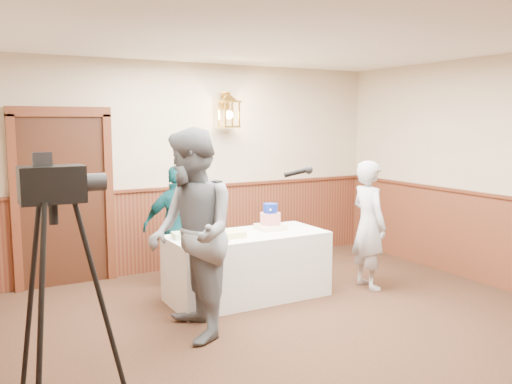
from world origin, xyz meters
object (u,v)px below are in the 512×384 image
(tiered_cake, at_px, (270,219))
(sheet_cake_yellow, at_px, (229,235))
(display_table, at_px, (248,266))
(interviewer, at_px, (192,234))
(sheet_cake_green, at_px, (185,235))
(baker, at_px, (369,225))
(tv_camera_rig, at_px, (58,302))
(assistant_p, at_px, (179,226))

(tiered_cake, height_order, sheet_cake_yellow, tiered_cake)
(display_table, relative_size, sheet_cake_yellow, 5.64)
(display_table, height_order, interviewer, interviewer)
(tiered_cake, relative_size, sheet_cake_green, 1.17)
(sheet_cake_yellow, bearing_deg, display_table, 15.98)
(baker, xyz_separation_m, tv_camera_rig, (-3.75, -1.10, -0.00))
(assistant_p, relative_size, tv_camera_rig, 0.86)
(sheet_cake_yellow, height_order, baker, baker)
(tiered_cake, height_order, baker, baker)
(sheet_cake_green, relative_size, tv_camera_rig, 0.16)
(display_table, bearing_deg, sheet_cake_yellow, -164.02)
(interviewer, distance_m, assistant_p, 1.71)
(display_table, xyz_separation_m, sheet_cake_green, (-0.70, 0.14, 0.41))
(tiered_cake, xyz_separation_m, tv_camera_rig, (-2.63, -1.55, -0.10))
(sheet_cake_green, bearing_deg, tiered_cake, -3.46)
(tiered_cake, distance_m, baker, 1.20)
(baker, relative_size, tv_camera_rig, 0.90)
(sheet_cake_yellow, relative_size, tv_camera_rig, 0.19)
(interviewer, distance_m, tv_camera_rig, 1.50)
(display_table, distance_m, sheet_cake_green, 0.82)
(display_table, bearing_deg, sheet_cake_green, 168.93)
(display_table, relative_size, tiered_cake, 5.78)
(baker, distance_m, tv_camera_rig, 3.90)
(sheet_cake_yellow, xyz_separation_m, tv_camera_rig, (-2.01, -1.40, -0.01))
(display_table, relative_size, assistant_p, 1.21)
(tiered_cake, bearing_deg, sheet_cake_green, 176.54)
(sheet_cake_green, height_order, assistant_p, assistant_p)
(sheet_cake_yellow, relative_size, baker, 0.21)
(sheet_cake_green, bearing_deg, display_table, -11.07)
(interviewer, bearing_deg, sheet_cake_green, 169.84)
(tiered_cake, xyz_separation_m, sheet_cake_yellow, (-0.62, -0.15, -0.09))
(tv_camera_rig, bearing_deg, display_table, 32.76)
(tiered_cake, distance_m, tv_camera_rig, 3.06)
(sheet_cake_yellow, xyz_separation_m, assistant_p, (-0.22, 0.95, -0.04))
(display_table, height_order, tiered_cake, tiered_cake)
(sheet_cake_green, bearing_deg, assistant_p, 74.24)
(interviewer, bearing_deg, tiered_cake, 129.60)
(sheet_cake_green, distance_m, interviewer, 0.96)
(display_table, height_order, tv_camera_rig, tv_camera_rig)
(tiered_cake, xyz_separation_m, sheet_cake_green, (-1.05, 0.06, -0.09))
(interviewer, bearing_deg, tv_camera_rig, -53.23)
(display_table, xyz_separation_m, assistant_p, (-0.49, 0.87, 0.37))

